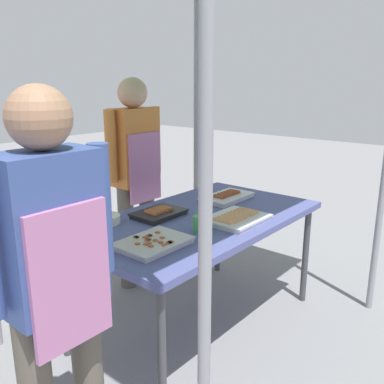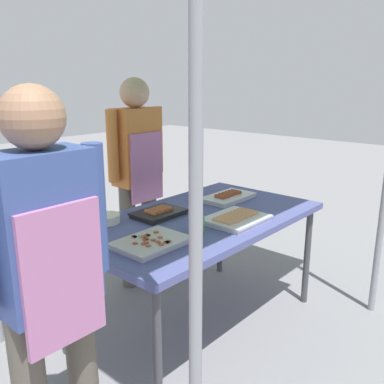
{
  "view_description": "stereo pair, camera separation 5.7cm",
  "coord_description": "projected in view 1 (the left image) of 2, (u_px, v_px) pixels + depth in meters",
  "views": [
    {
      "loc": [
        -1.91,
        -1.55,
        1.57
      ],
      "look_at": [
        0.0,
        0.05,
        0.9
      ],
      "focal_mm": 39.16,
      "sensor_mm": 36.0,
      "label": 1
    },
    {
      "loc": [
        -1.87,
        -1.59,
        1.57
      ],
      "look_at": [
        0.0,
        0.05,
        0.9
      ],
      "focal_mm": 39.16,
      "sensor_mm": 36.0,
      "label": 2
    }
  ],
  "objects": [
    {
      "name": "tray_pork_links",
      "position": [
        227.0,
        197.0,
        2.95
      ],
      "size": [
        0.39,
        0.22,
        0.05
      ],
      "color": "silver",
      "rests_on": "stall_table"
    },
    {
      "name": "stall_table",
      "position": [
        198.0,
        225.0,
        2.6
      ],
      "size": [
        1.6,
        0.9,
        0.75
      ],
      "color": "#4C518C",
      "rests_on": "ground"
    },
    {
      "name": "condiment_bowl",
      "position": [
        107.0,
        219.0,
        2.46
      ],
      "size": [
        0.16,
        0.16,
        0.05
      ],
      "primitive_type": "cylinder",
      "color": "silver",
      "rests_on": "stall_table"
    },
    {
      "name": "customer_nearby",
      "position": [
        54.0,
        272.0,
        1.46
      ],
      "size": [
        0.52,
        0.23,
        1.56
      ],
      "color": "#595147",
      "rests_on": "ground"
    },
    {
      "name": "tray_meat_skewers",
      "position": [
        153.0,
        243.0,
        2.12
      ],
      "size": [
        0.36,
        0.27,
        0.04
      ],
      "color": "#ADADB2",
      "rests_on": "stall_table"
    },
    {
      "name": "tray_spring_rolls",
      "position": [
        236.0,
        218.0,
        2.49
      ],
      "size": [
        0.36,
        0.29,
        0.05
      ],
      "color": "silver",
      "rests_on": "stall_table"
    },
    {
      "name": "vendor_woman",
      "position": [
        135.0,
        166.0,
        3.14
      ],
      "size": [
        0.52,
        0.23,
        1.59
      ],
      "rotation": [
        0.0,
        0.0,
        3.14
      ],
      "color": "#595147",
      "rests_on": "ground"
    },
    {
      "name": "drink_cup_near_edge",
      "position": [
        199.0,
        224.0,
        2.32
      ],
      "size": [
        0.07,
        0.07,
        0.09
      ],
      "primitive_type": "cylinder",
      "color": "#3F994C",
      "rests_on": "stall_table"
    },
    {
      "name": "tray_grilled_sausages",
      "position": [
        159.0,
        213.0,
        2.59
      ],
      "size": [
        0.32,
        0.22,
        0.05
      ],
      "color": "black",
      "rests_on": "stall_table"
    },
    {
      "name": "ground_plane",
      "position": [
        198.0,
        324.0,
        2.78
      ],
      "size": [
        18.0,
        18.0,
        0.0
      ],
      "primitive_type": "plane",
      "color": "slate"
    }
  ]
}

